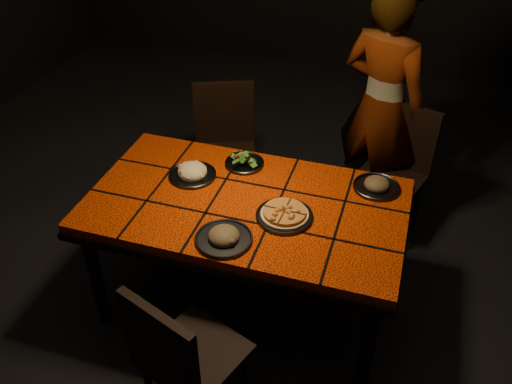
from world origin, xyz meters
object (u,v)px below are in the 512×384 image
(dining_table, at_px, (246,213))
(plate_pizza, at_px, (285,215))
(chair_near, at_px, (181,356))
(chair_far_left, at_px, (225,141))
(chair_far_right, at_px, (396,164))
(plate_pasta, at_px, (192,173))
(diner, at_px, (381,107))

(dining_table, xyz_separation_m, plate_pizza, (0.22, -0.07, 0.10))
(chair_near, relative_size, chair_far_left, 0.97)
(chair_far_right, bearing_deg, dining_table, -106.61)
(chair_far_right, height_order, plate_pasta, chair_far_right)
(plate_pizza, relative_size, plate_pasta, 1.10)
(chair_far_right, xyz_separation_m, plate_pasta, (-1.03, -0.83, 0.27))
(diner, bearing_deg, chair_near, 98.05)
(chair_far_right, bearing_deg, chair_near, -93.23)
(dining_table, relative_size, chair_near, 1.87)
(chair_far_left, height_order, chair_far_right, chair_far_left)
(dining_table, height_order, plate_pizza, plate_pizza)
(dining_table, xyz_separation_m, chair_near, (-0.03, -0.79, -0.17))
(dining_table, relative_size, chair_far_right, 1.85)
(chair_far_left, bearing_deg, diner, -8.58)
(chair_near, height_order, plate_pizza, chair_near)
(dining_table, distance_m, chair_far_right, 1.19)
(chair_far_left, relative_size, plate_pizza, 3.17)
(chair_far_left, bearing_deg, plate_pasta, -104.41)
(dining_table, xyz_separation_m, chair_far_right, (0.69, 0.96, -0.17))
(chair_near, distance_m, plate_pasta, 1.00)
(chair_far_right, relative_size, plate_pasta, 3.44)
(chair_far_left, xyz_separation_m, plate_pasta, (0.10, -0.76, 0.26))
(dining_table, xyz_separation_m, chair_far_left, (-0.44, 0.88, -0.16))
(chair_near, bearing_deg, chair_far_right, -92.29)
(chair_far_left, distance_m, plate_pasta, 0.81)
(chair_far_left, relative_size, chair_far_right, 1.02)
(plate_pizza, bearing_deg, diner, 75.09)
(plate_pizza, bearing_deg, plate_pasta, 161.65)
(chair_far_right, relative_size, diner, 0.55)
(chair_near, relative_size, diner, 0.54)
(dining_table, relative_size, plate_pizza, 5.76)
(chair_near, xyz_separation_m, plate_pasta, (-0.31, 0.91, 0.28))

